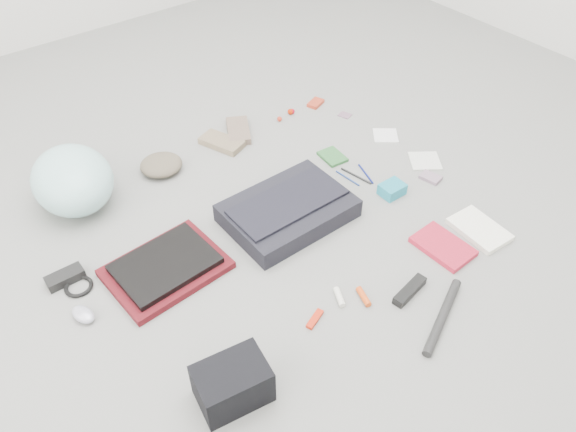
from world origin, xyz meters
TOP-DOWN VIEW (x-y plane):
  - ground_plane at (0.00, 0.00)m, footprint 4.00×4.00m
  - messenger_bag at (0.03, 0.03)m, footprint 0.45×0.32m
  - bag_flap at (0.03, 0.03)m, footprint 0.43×0.20m
  - laptop_sleeve at (-0.46, 0.08)m, footprint 0.39×0.31m
  - laptop at (-0.46, 0.08)m, footprint 0.33×0.25m
  - bike_helmet at (-0.55, 0.60)m, footprint 0.34×0.40m
  - beanie at (-0.21, 0.58)m, footprint 0.22×0.21m
  - mitten_left at (0.09, 0.58)m, footprint 0.16×0.21m
  - mitten_right at (0.19, 0.60)m, footprint 0.18×0.21m
  - power_brick at (-0.75, 0.25)m, footprint 0.12×0.06m
  - cable_coil at (-0.73, 0.19)m, footprint 0.11×0.11m
  - mouse at (-0.76, 0.07)m, footprint 0.07×0.10m
  - camera_bag at (-0.54, -0.45)m, footprint 0.22×0.17m
  - multitool at (-0.20, -0.39)m, footprint 0.08×0.05m
  - toiletry_tube_white at (-0.08, -0.37)m, footprint 0.05×0.07m
  - toiletry_tube_orange at (-0.02, -0.42)m, footprint 0.04×0.08m
  - u_lock at (0.12, -0.49)m, footprint 0.15×0.06m
  - bike_pump at (0.12, -0.63)m, footprint 0.30×0.15m
  - book_red at (0.36, -0.43)m, footprint 0.14×0.21m
  - book_white at (0.53, -0.45)m, footprint 0.15×0.21m
  - notepad at (0.40, 0.21)m, footprint 0.10×0.12m
  - pen_blue at (0.36, 0.07)m, footprint 0.02×0.13m
  - pen_black at (0.40, 0.06)m, footprint 0.04×0.15m
  - pen_navy at (0.44, 0.04)m, footprint 0.05×0.13m
  - accordion_wallet at (0.43, -0.11)m, footprint 0.09×0.08m
  - card_deck at (0.62, -0.14)m, footprint 0.07×0.09m
  - napkin_top at (0.69, 0.18)m, footprint 0.15×0.15m
  - napkin_bottom at (0.69, -0.05)m, footprint 0.17×0.17m
  - lollipop_a at (0.40, 0.57)m, footprint 0.03×0.03m
  - lollipop_b at (0.47, 0.58)m, footprint 0.03×0.03m
  - lollipop_c at (0.48, 0.58)m, footprint 0.03×0.03m
  - altoids_tin at (0.62, 0.58)m, footprint 0.09×0.08m
  - stamp_sheet at (0.66, 0.42)m, footprint 0.06×0.07m

SIDE VIEW (x-z plane):
  - ground_plane at x=0.00m, z-range 0.00..0.00m
  - stamp_sheet at x=0.66m, z-range 0.00..0.00m
  - napkin_top at x=0.69m, z-range 0.00..0.01m
  - napkin_bottom at x=0.69m, z-range 0.00..0.01m
  - pen_blue at x=0.36m, z-range 0.00..0.01m
  - pen_navy at x=0.44m, z-range 0.00..0.01m
  - pen_black at x=0.40m, z-range 0.00..0.01m
  - multitool at x=-0.20m, z-range 0.00..0.01m
  - notepad at x=0.40m, z-range 0.00..0.01m
  - cable_coil at x=-0.73m, z-range 0.00..0.01m
  - card_deck at x=0.62m, z-range 0.00..0.02m
  - altoids_tin at x=0.62m, z-range 0.00..0.02m
  - toiletry_tube_white at x=-0.08m, z-range 0.00..0.02m
  - toiletry_tube_orange at x=-0.02m, z-range 0.00..0.02m
  - book_red at x=0.36m, z-range 0.00..0.02m
  - book_white at x=0.53m, z-range 0.00..0.02m
  - lollipop_a at x=0.40m, z-range 0.00..0.02m
  - lollipop_c at x=0.48m, z-range 0.00..0.02m
  - laptop_sleeve at x=-0.46m, z-range 0.00..0.03m
  - lollipop_b at x=0.47m, z-range 0.00..0.03m
  - mitten_left at x=0.09m, z-range 0.00..0.03m
  - mitten_right at x=0.19m, z-range 0.00..0.03m
  - u_lock at x=0.12m, z-range 0.00..0.03m
  - bike_pump at x=0.12m, z-range 0.00..0.03m
  - power_brick at x=-0.75m, z-range 0.00..0.03m
  - mouse at x=-0.76m, z-range 0.00..0.03m
  - accordion_wallet at x=0.43m, z-range 0.00..0.05m
  - beanie at x=-0.21m, z-range 0.00..0.06m
  - laptop at x=-0.46m, z-range 0.03..0.05m
  - messenger_bag at x=0.03m, z-range 0.00..0.08m
  - camera_bag at x=-0.54m, z-range 0.00..0.13m
  - bag_flap at x=0.03m, z-range 0.08..0.09m
  - bike_helmet at x=-0.55m, z-range 0.00..0.22m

